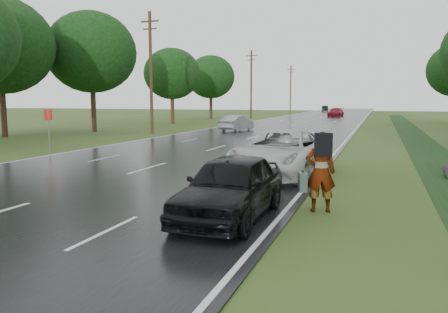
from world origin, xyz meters
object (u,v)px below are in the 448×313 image
white_pickup (281,153)px  dark_sedan (231,186)px  road_sign (48,121)px  silver_sedan (237,123)px  pedestrian (320,171)px

white_pickup → dark_sedan: bearing=-84.2°
road_sign → silver_sedan: 18.53m
pedestrian → white_pickup: 5.29m
white_pickup → dark_sedan: size_ratio=1.36×
road_sign → pedestrian: 18.20m
silver_sedan → road_sign: bearing=82.0°
road_sign → white_pickup: bearing=-14.8°
road_sign → silver_sedan: (5.30, 17.73, -0.89)m
pedestrian → white_pickup: pedestrian is taller
white_pickup → dark_sedan: 6.29m
pedestrian → white_pickup: bearing=-82.9°
road_sign → dark_sedan: road_sign is taller
white_pickup → pedestrian: bearing=-62.8°
pedestrian → dark_sedan: 2.38m
dark_sedan → pedestrian: bearing=37.2°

